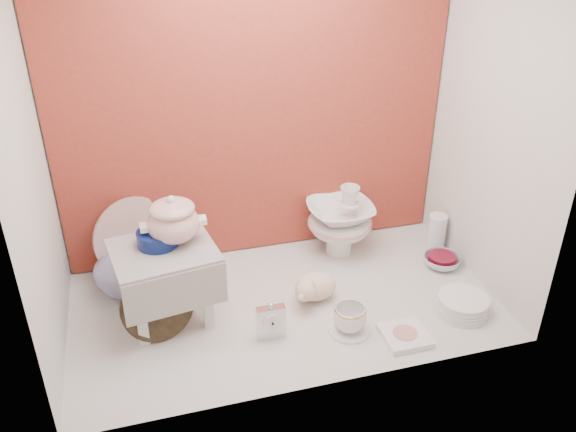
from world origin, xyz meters
name	(u,v)px	position (x,y,z in m)	size (l,w,h in m)	color
ground	(285,304)	(0.00, 0.00, 0.00)	(1.80, 1.80, 0.00)	silver
niche_shell	(272,81)	(0.00, 0.18, 0.93)	(1.86, 1.03, 1.53)	#AB342A
step_stool	(167,285)	(-0.48, 0.04, 0.17)	(0.40, 0.34, 0.34)	silver
soup_tureen	(173,219)	(-0.43, 0.08, 0.44)	(0.25, 0.25, 0.21)	white
cobalt_bowl	(158,238)	(-0.50, 0.08, 0.37)	(0.16, 0.16, 0.06)	#0B1953
floral_platter	(135,237)	(-0.59, 0.42, 0.19)	(0.38, 0.08, 0.37)	silver
blue_white_vase	(124,265)	(-0.65, 0.28, 0.14)	(0.27, 0.27, 0.28)	white
lacquer_tray	(157,306)	(-0.53, -0.06, 0.14)	(0.29, 0.10, 0.28)	black
mantel_clock	(271,320)	(-0.11, -0.19, 0.08)	(0.11, 0.04, 0.17)	silver
plush_pig	(315,286)	(0.14, 0.00, 0.07)	(0.23, 0.16, 0.14)	beige
teacup_saucer	(349,330)	(0.20, -0.25, 0.01)	(0.17, 0.17, 0.01)	white
gold_rim_teacup	(350,318)	(0.20, -0.25, 0.06)	(0.13, 0.13, 0.11)	white
lattice_dish	(405,336)	(0.40, -0.35, 0.01)	(0.18, 0.18, 0.02)	white
dinner_plate_stack	(463,305)	(0.71, -0.26, 0.04)	(0.23, 0.23, 0.07)	white
crystal_bowl	(442,261)	(0.79, 0.08, 0.03)	(0.17, 0.17, 0.05)	silver
clear_glass_vase	(436,232)	(0.84, 0.23, 0.09)	(0.09, 0.09, 0.18)	silver
porcelain_tower	(340,220)	(0.37, 0.33, 0.18)	(0.31, 0.31, 0.36)	white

